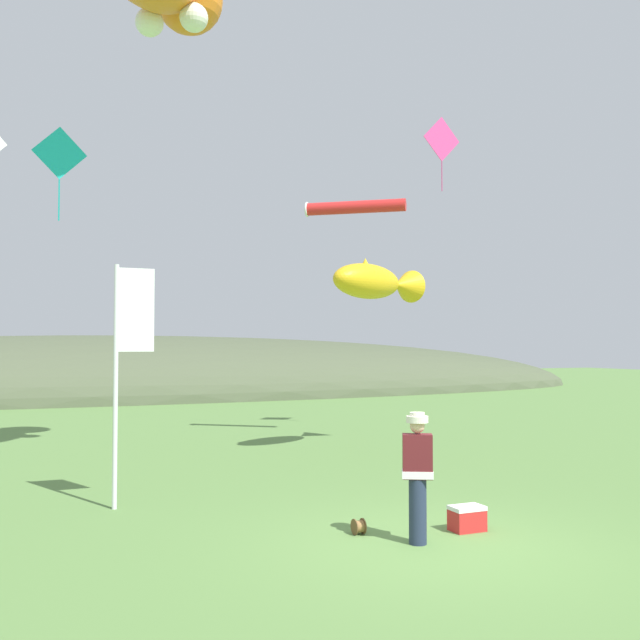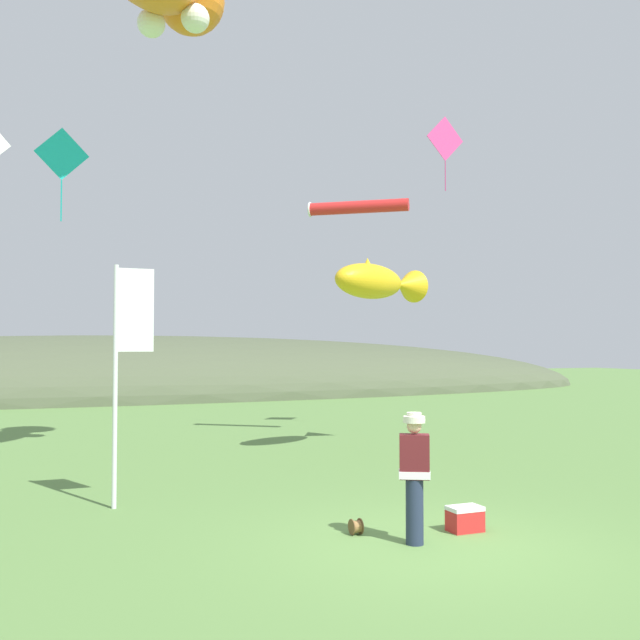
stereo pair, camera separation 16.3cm
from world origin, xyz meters
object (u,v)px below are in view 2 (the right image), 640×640
at_px(kite_spool, 356,527).
at_px(kite_diamond_teal, 62,155).
at_px(festival_banner_pole, 125,348).
at_px(kite_tube_streamer, 357,207).
at_px(festival_attendant, 414,473).
at_px(kite_diamond_pink, 445,139).
at_px(picnic_cooler, 465,519).
at_px(kite_fish_windsock, 378,282).

xyz_separation_m(kite_spool, kite_diamond_teal, (-3.71, 7.06, 6.72)).
xyz_separation_m(festival_banner_pole, kite_tube_streamer, (7.14, 6.00, 3.99)).
xyz_separation_m(festival_attendant, kite_diamond_pink, (6.63, 9.59, 7.92)).
height_order(picnic_cooler, kite_fish_windsock, kite_fish_windsock).
distance_m(kite_spool, picnic_cooler, 1.60).
relative_size(kite_spool, kite_diamond_teal, 0.11).
height_order(kite_fish_windsock, kite_diamond_pink, kite_diamond_pink).
bearing_deg(festival_banner_pole, kite_fish_windsock, 29.83).
bearing_deg(kite_diamond_teal, kite_spool, -62.29).
bearing_deg(kite_diamond_teal, festival_banner_pole, -77.87).
distance_m(picnic_cooler, kite_diamond_teal, 11.31).
bearing_deg(festival_banner_pole, kite_diamond_teal, 102.13).
distance_m(kite_tube_streamer, kite_diamond_pink, 3.63).
bearing_deg(kite_spool, kite_fish_windsock, 60.53).
bearing_deg(festival_attendant, picnic_cooler, 17.13).
relative_size(festival_attendant, kite_tube_streamer, 0.70).
distance_m(festival_attendant, kite_diamond_teal, 10.65).
bearing_deg(picnic_cooler, kite_diamond_teal, 124.99).
height_order(kite_spool, festival_banner_pole, festival_banner_pole).
bearing_deg(kite_fish_windsock, kite_diamond_teal, 178.31).
bearing_deg(kite_fish_windsock, kite_diamond_pink, 31.30).
bearing_deg(kite_fish_windsock, festival_attendant, -113.76).
bearing_deg(picnic_cooler, kite_tube_streamer, 73.64).
distance_m(picnic_cooler, kite_tube_streamer, 11.76).
height_order(festival_banner_pole, kite_tube_streamer, kite_tube_streamer).
relative_size(festival_banner_pole, kite_diamond_pink, 1.79).
distance_m(festival_banner_pole, kite_fish_windsock, 7.90).
height_order(festival_attendant, kite_tube_streamer, kite_tube_streamer).
height_order(festival_attendant, kite_diamond_pink, kite_diamond_pink).
height_order(picnic_cooler, kite_diamond_pink, kite_diamond_pink).
xyz_separation_m(kite_spool, kite_tube_streamer, (4.30, 8.99, 6.52)).
height_order(kite_spool, picnic_cooler, picnic_cooler).
xyz_separation_m(kite_tube_streamer, kite_diamond_teal, (-8.01, -1.93, 0.19)).
xyz_separation_m(kite_fish_windsock, kite_tube_streamer, (0.44, 2.16, 2.33)).
distance_m(kite_spool, kite_diamond_pink, 14.35).
distance_m(festival_attendant, kite_tube_streamer, 11.89).
distance_m(picnic_cooler, kite_fish_windsock, 8.68).
relative_size(picnic_cooler, kite_fish_windsock, 0.15).
xyz_separation_m(picnic_cooler, kite_diamond_teal, (-5.24, 7.49, 6.65)).
bearing_deg(kite_diamond_pink, kite_fish_windsock, -148.70).
height_order(festival_attendant, festival_banner_pole, festival_banner_pole).
distance_m(festival_banner_pole, kite_diamond_pink, 13.14).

